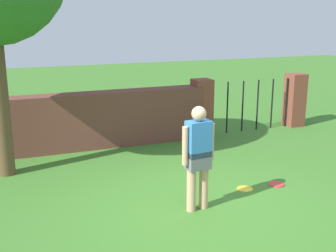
# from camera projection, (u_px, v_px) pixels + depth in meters

# --- Properties ---
(ground_plane) EXTENTS (40.00, 40.00, 0.00)m
(ground_plane) POSITION_uv_depth(u_px,v_px,m) (200.00, 207.00, 6.71)
(ground_plane) COLOR #3D7528
(brick_wall) EXTENTS (6.39, 0.50, 1.25)m
(brick_wall) POSITION_uv_depth(u_px,v_px,m) (65.00, 123.00, 9.36)
(brick_wall) COLOR brown
(brick_wall) RESTS_ON ground
(person) EXTENTS (0.54, 0.26, 1.62)m
(person) POSITION_uv_depth(u_px,v_px,m) (198.00, 154.00, 6.42)
(person) COLOR tan
(person) RESTS_ON ground
(fence_gate) EXTENTS (3.18, 0.44, 1.40)m
(fence_gate) POSITION_uv_depth(u_px,v_px,m) (250.00, 104.00, 10.99)
(fence_gate) COLOR brown
(fence_gate) RESTS_ON ground
(frisbee_red) EXTENTS (0.27, 0.27, 0.02)m
(frisbee_red) POSITION_uv_depth(u_px,v_px,m) (277.00, 184.00, 7.58)
(frisbee_red) COLOR red
(frisbee_red) RESTS_ON ground
(frisbee_yellow) EXTENTS (0.27, 0.27, 0.02)m
(frisbee_yellow) POSITION_uv_depth(u_px,v_px,m) (245.00, 189.00, 7.38)
(frisbee_yellow) COLOR yellow
(frisbee_yellow) RESTS_ON ground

